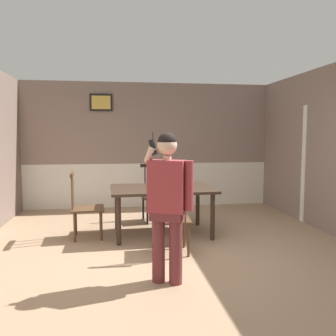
{
  "coord_description": "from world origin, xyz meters",
  "views": [
    {
      "loc": [
        -0.67,
        -4.39,
        1.58
      ],
      "look_at": [
        -0.07,
        -0.24,
        1.18
      ],
      "focal_mm": 37.59,
      "sensor_mm": 36.0,
      "label": 1
    }
  ],
  "objects": [
    {
      "name": "chair_by_doorway",
      "position": [
        -0.02,
        1.97,
        0.48
      ],
      "size": [
        0.49,
        0.49,
        1.04
      ],
      "rotation": [
        0.0,
        0.0,
        3.28
      ],
      "color": "black",
      "rests_on": "ground_plane"
    },
    {
      "name": "dining_table",
      "position": [
        0.02,
        1.04,
        0.67
      ],
      "size": [
        1.62,
        1.12,
        0.75
      ],
      "rotation": [
        0.0,
        0.0,
        0.03
      ],
      "color": "#38281E",
      "rests_on": "ground_plane"
    },
    {
      "name": "person_figure",
      "position": [
        -0.16,
        -0.79,
        0.91
      ],
      "size": [
        0.51,
        0.35,
        1.61
      ],
      "rotation": [
        0.0,
        0.0,
        2.72
      ],
      "color": "brown",
      "rests_on": "ground_plane"
    },
    {
      "name": "ground_plane",
      "position": [
        0.0,
        0.0,
        0.0
      ],
      "size": [
        7.22,
        7.22,
        0.0
      ],
      "primitive_type": "plane",
      "color": "#9E7F60"
    },
    {
      "name": "chair_near_window",
      "position": [
        0.04,
        0.11,
        0.47
      ],
      "size": [
        0.48,
        0.48,
        0.95
      ],
      "rotation": [
        0.0,
        0.0,
        -0.03
      ],
      "color": "#513823",
      "rests_on": "ground_plane"
    },
    {
      "name": "room_back_partition",
      "position": [
        -0.0,
        3.29,
        1.29
      ],
      "size": [
        5.42,
        0.17,
        2.69
      ],
      "color": "gray",
      "rests_on": "ground_plane"
    },
    {
      "name": "chair_at_table_head",
      "position": [
        -1.17,
        1.0,
        0.49
      ],
      "size": [
        0.51,
        0.51,
        1.02
      ],
      "rotation": [
        0.0,
        0.0,
        4.79
      ],
      "color": "#513823",
      "rests_on": "ground_plane"
    }
  ]
}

